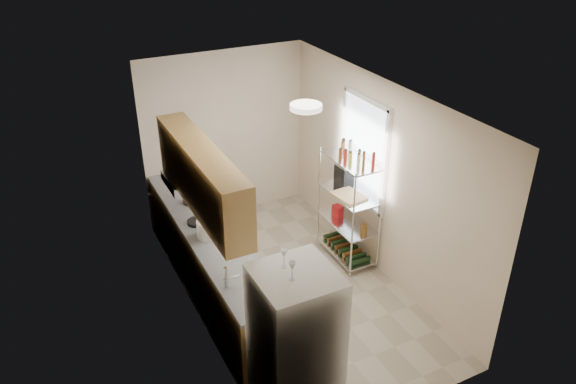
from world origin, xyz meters
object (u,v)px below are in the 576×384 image
refrigerator (295,349)px  espresso_machine (344,175)px  cutting_board (349,196)px  rice_cooker (208,229)px  frying_pan_large (196,222)px

refrigerator → espresso_machine: size_ratio=5.81×
refrigerator → cutting_board: 2.69m
rice_cooker → refrigerator: bearing=-87.4°
cutting_board → espresso_machine: 0.38m
rice_cooker → espresso_machine: espresso_machine is taller
frying_pan_large → refrigerator: bearing=-84.0°
rice_cooker → frying_pan_large: 0.37m
frying_pan_large → espresso_machine: 2.09m
rice_cooker → cutting_board: (1.91, -0.09, 0.02)m
refrigerator → rice_cooker: size_ratio=6.22×
frying_pan_large → cutting_board: size_ratio=0.56×
frying_pan_large → espresso_machine: bearing=0.0°
rice_cooker → cutting_board: bearing=-2.7°
frying_pan_large → espresso_machine: espresso_machine is taller
cutting_board → espresso_machine: bearing=69.5°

